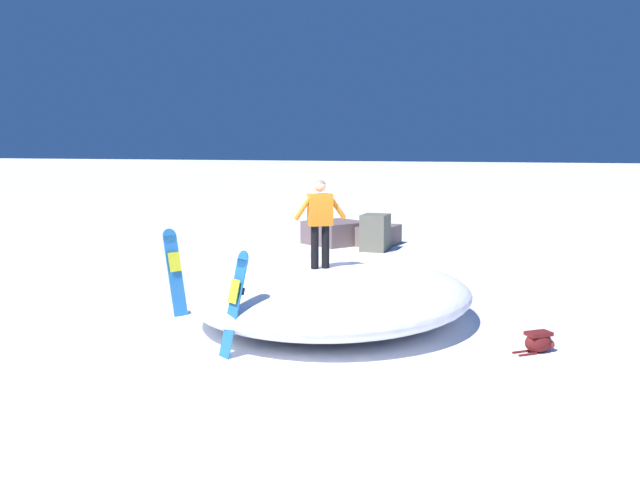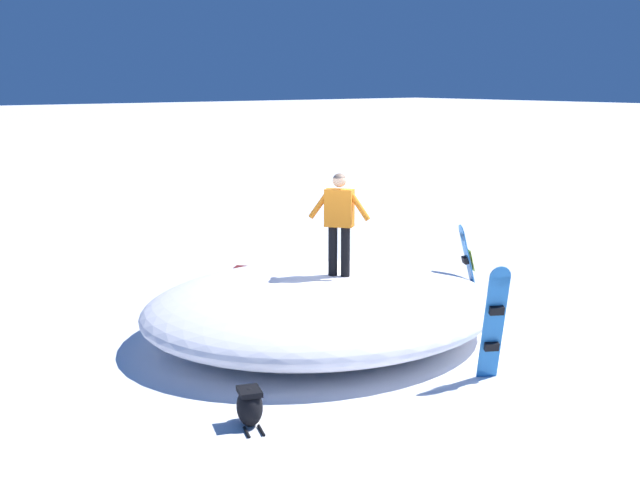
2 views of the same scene
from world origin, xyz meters
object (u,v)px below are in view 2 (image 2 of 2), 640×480
at_px(snowboarder_standing, 339,218).
at_px(backpack_far, 244,275).
at_px(backpack_near, 249,406).
at_px(snowboard_secondary_upright, 494,321).
at_px(snowboard_primary_upright, 469,270).

height_order(snowboarder_standing, backpack_far, snowboarder_standing).
xyz_separation_m(snowboarder_standing, backpack_far, (-3.83, 0.72, -1.71)).
bearing_deg(backpack_near, snowboard_secondary_upright, 75.98).
height_order(snowboard_primary_upright, backpack_far, snowboard_primary_upright).
distance_m(snowboarder_standing, backpack_near, 3.91).
bearing_deg(snowboarder_standing, snowboard_primary_upright, 77.35).
bearing_deg(snowboard_secondary_upright, snowboard_primary_upright, 137.78).
bearing_deg(backpack_near, snowboard_primary_upright, 104.86).
xyz_separation_m(backpack_near, backpack_far, (-5.78, 3.68, -0.06)).
bearing_deg(snowboarder_standing, backpack_near, -56.52).
bearing_deg(backpack_far, backpack_near, -32.45).
relative_size(snowboarder_standing, backpack_far, 2.44).
relative_size(backpack_near, backpack_far, 0.96).
xyz_separation_m(snowboard_primary_upright, backpack_near, (1.42, -5.34, -0.59)).
relative_size(snowboarder_standing, snowboard_primary_upright, 0.99).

